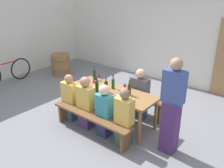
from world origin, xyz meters
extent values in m
plane|color=slate|center=(0.00, 0.00, 0.00)|extent=(24.00, 24.00, 0.00)
cube|color=silver|center=(0.00, 3.14, 1.60)|extent=(14.00, 0.20, 3.20)
cube|color=silver|center=(-4.51, 0.00, 1.60)|extent=(0.20, 6.69, 3.20)
cube|color=olive|center=(0.00, 0.00, 0.72)|extent=(2.01, 0.74, 0.05)
cylinder|color=olive|center=(-0.93, -0.31, 0.35)|extent=(0.07, 0.07, 0.70)
cylinder|color=olive|center=(0.93, -0.31, 0.35)|extent=(0.07, 0.07, 0.70)
cylinder|color=olive|center=(-0.93, 0.31, 0.35)|extent=(0.07, 0.07, 0.70)
cylinder|color=olive|center=(0.93, 0.31, 0.35)|extent=(0.07, 0.07, 0.70)
cube|color=brown|center=(0.00, -0.67, 0.43)|extent=(1.91, 0.30, 0.04)
cube|color=brown|center=(-0.86, -0.67, 0.21)|extent=(0.06, 0.24, 0.41)
cube|color=brown|center=(0.86, -0.67, 0.21)|extent=(0.06, 0.24, 0.41)
cube|color=brown|center=(0.00, 0.67, 0.43)|extent=(1.91, 0.30, 0.04)
cube|color=brown|center=(-0.86, 0.67, 0.21)|extent=(0.06, 0.24, 0.41)
cube|color=brown|center=(0.86, 0.67, 0.21)|extent=(0.06, 0.24, 0.41)
cylinder|color=#332814|center=(0.42, 0.04, 0.87)|extent=(0.08, 0.08, 0.23)
cylinder|color=#332814|center=(0.42, 0.04, 1.02)|extent=(0.03, 0.03, 0.07)
cylinder|color=black|center=(0.42, 0.04, 1.06)|extent=(0.03, 0.03, 0.01)
cylinder|color=#143319|center=(-0.06, -0.12, 0.86)|extent=(0.08, 0.08, 0.23)
cylinder|color=#143319|center=(-0.06, -0.12, 1.02)|extent=(0.03, 0.03, 0.08)
cylinder|color=black|center=(-0.06, -0.12, 1.07)|extent=(0.03, 0.03, 0.01)
cylinder|color=#194723|center=(-0.05, 0.10, 0.86)|extent=(0.07, 0.07, 0.21)
cylinder|color=#194723|center=(-0.05, 0.10, 1.01)|extent=(0.02, 0.02, 0.09)
cylinder|color=black|center=(-0.05, 0.10, 1.06)|extent=(0.03, 0.03, 0.01)
cylinder|color=#143319|center=(-0.74, 0.24, 0.87)|extent=(0.07, 0.07, 0.23)
cylinder|color=#143319|center=(-0.74, 0.24, 1.03)|extent=(0.02, 0.02, 0.09)
cylinder|color=black|center=(-0.74, 0.24, 1.08)|extent=(0.03, 0.03, 0.01)
cylinder|color=#143319|center=(-0.20, -0.26, 0.87)|extent=(0.07, 0.07, 0.23)
cylinder|color=#143319|center=(-0.20, -0.26, 1.03)|extent=(0.03, 0.03, 0.09)
cylinder|color=black|center=(-0.20, -0.26, 1.08)|extent=(0.03, 0.03, 0.01)
cylinder|color=silver|center=(0.24, -0.11, 0.75)|extent=(0.06, 0.06, 0.01)
cylinder|color=silver|center=(0.24, -0.11, 0.80)|extent=(0.01, 0.01, 0.09)
cone|color=beige|center=(0.24, -0.11, 0.88)|extent=(0.08, 0.08, 0.08)
cylinder|color=silver|center=(0.53, -0.25, 0.75)|extent=(0.06, 0.06, 0.01)
cylinder|color=silver|center=(0.53, -0.25, 0.79)|extent=(0.01, 0.01, 0.08)
cone|color=#D18C93|center=(0.53, -0.25, 0.88)|extent=(0.08, 0.08, 0.10)
cylinder|color=silver|center=(-0.62, 0.28, 0.75)|extent=(0.06, 0.06, 0.01)
cylinder|color=silver|center=(-0.62, 0.28, 0.80)|extent=(0.01, 0.01, 0.08)
cone|color=maroon|center=(-0.62, 0.28, 0.87)|extent=(0.07, 0.07, 0.07)
cylinder|color=silver|center=(-0.46, -0.07, 0.75)|extent=(0.06, 0.06, 0.01)
cylinder|color=silver|center=(-0.46, -0.07, 0.80)|extent=(0.01, 0.01, 0.08)
cone|color=maroon|center=(-0.46, -0.07, 0.88)|extent=(0.06, 0.06, 0.08)
cylinder|color=silver|center=(0.18, 0.21, 0.75)|extent=(0.06, 0.06, 0.01)
cylinder|color=silver|center=(0.18, 0.21, 0.79)|extent=(0.01, 0.01, 0.06)
cone|color=maroon|center=(0.18, 0.21, 0.86)|extent=(0.07, 0.07, 0.09)
cube|color=#2F4653|center=(-0.78, -0.52, 0.23)|extent=(0.28, 0.24, 0.45)
cube|color=gold|center=(-0.78, -0.52, 0.67)|extent=(0.37, 0.20, 0.44)
sphere|color=#A87A5B|center=(-0.78, -0.52, 0.99)|extent=(0.19, 0.19, 0.19)
cube|color=#432B5C|center=(-0.29, -0.52, 0.23)|extent=(0.29, 0.24, 0.45)
cube|color=gold|center=(-0.29, -0.52, 0.69)|extent=(0.39, 0.20, 0.48)
sphere|color=#A87A5B|center=(-0.29, -0.52, 1.04)|extent=(0.21, 0.21, 0.21)
cube|color=navy|center=(0.23, -0.52, 0.23)|extent=(0.25, 0.24, 0.45)
cube|color=teal|center=(0.23, -0.52, 0.67)|extent=(0.33, 0.20, 0.44)
sphere|color=beige|center=(0.23, -0.52, 1.00)|extent=(0.21, 0.21, 0.21)
cube|color=#3D5745|center=(0.71, -0.52, 0.23)|extent=(0.25, 0.24, 0.45)
cube|color=gold|center=(0.71, -0.52, 0.71)|extent=(0.34, 0.20, 0.51)
sphere|color=#846047|center=(0.71, -0.52, 1.06)|extent=(0.19, 0.19, 0.19)
cube|color=#304C71|center=(0.37, 0.52, 0.23)|extent=(0.31, 0.24, 0.45)
cube|color=#4C515B|center=(0.37, 0.52, 0.71)|extent=(0.42, 0.20, 0.52)
sphere|color=tan|center=(0.37, 0.52, 1.07)|extent=(0.21, 0.21, 0.21)
cube|color=#44275D|center=(1.47, -0.16, 0.50)|extent=(0.28, 0.24, 1.00)
cube|color=#384C8C|center=(1.47, -0.16, 1.28)|extent=(0.37, 0.20, 0.57)
sphere|color=#A87A5B|center=(1.47, -0.16, 1.67)|extent=(0.21, 0.21, 0.21)
cylinder|color=olive|center=(-3.35, 1.32, 0.36)|extent=(0.62, 0.62, 0.72)
torus|color=#4C4C51|center=(-3.35, 1.32, 0.54)|extent=(0.66, 0.66, 0.02)
torus|color=#4C4C51|center=(-3.35, 1.32, 0.18)|extent=(0.66, 0.66, 0.02)
torus|color=black|center=(-3.99, 0.20, 0.35)|extent=(0.08, 0.71, 0.70)
cylinder|color=#B21E1E|center=(-3.97, -0.31, 0.65)|extent=(0.08, 0.88, 0.04)
camera|label=1|loc=(3.00, -3.67, 2.81)|focal=38.54mm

